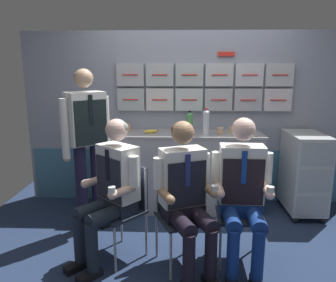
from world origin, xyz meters
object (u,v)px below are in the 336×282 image
folding_chair_left (126,200)px  crew_member_right (242,187)px  snack_banana (151,131)px  service_trolley (304,171)px  water_bottle_short (190,123)px  folding_chair_right (239,202)px  crew_member_standing (87,136)px  crew_member_center (186,191)px  crew_member_left (111,185)px  folding_chair_center (179,205)px  paper_cup_tan (220,131)px

folding_chair_left → crew_member_right: crew_member_right is taller
crew_member_right → snack_banana: (-0.88, 1.16, 0.25)m
service_trolley → water_bottle_short: (-1.35, 0.07, 0.56)m
water_bottle_short → folding_chair_right: bearing=-67.4°
crew_member_standing → crew_member_right: bearing=-23.4°
folding_chair_right → crew_member_right: bearing=-91.5°
crew_member_center → folding_chair_left: bearing=156.9°
crew_member_left → folding_chair_center: (0.59, 0.03, -0.19)m
folding_chair_center → service_trolley: bearing=34.8°
water_bottle_short → snack_banana: (-0.46, -0.01, -0.11)m
folding_chair_left → water_bottle_short: bearing=58.9°
crew_member_left → crew_member_standing: (-0.37, 0.60, 0.31)m
water_bottle_short → paper_cup_tan: 0.37m
crew_member_standing → folding_chair_center: bearing=-30.9°
folding_chair_right → crew_member_standing: (-1.50, 0.49, 0.50)m
water_bottle_short → snack_banana: bearing=-179.0°
service_trolley → paper_cup_tan: size_ratio=12.46×
crew_member_left → paper_cup_tan: bearing=45.4°
paper_cup_tan → snack_banana: size_ratio=0.45×
crew_member_center → water_bottle_short: bearing=87.2°
service_trolley → folding_chair_right: (-0.93, -0.94, 0.00)m
folding_chair_left → crew_member_right: 1.06m
folding_chair_left → crew_member_left: 0.25m
crew_member_center → snack_banana: size_ratio=7.46×
snack_banana → crew_member_center: bearing=-72.0°
water_bottle_short → folding_chair_center: bearing=-96.3°
snack_banana → folding_chair_left: bearing=-98.5°
folding_chair_center → crew_member_center: size_ratio=0.66×
folding_chair_right → paper_cup_tan: (-0.06, 0.97, 0.47)m
service_trolley → folding_chair_right: service_trolley is taller
crew_member_center → crew_member_standing: crew_member_standing is taller
crew_member_left → crew_member_center: size_ratio=1.00×
crew_member_left → folding_chair_right: 1.16m
service_trolley → crew_member_center: 1.84m
crew_member_left → snack_banana: (0.25, 1.12, 0.26)m
crew_member_left → crew_member_right: 1.13m
folding_chair_left → crew_member_center: (0.55, -0.23, 0.19)m
water_bottle_short → paper_cup_tan: water_bottle_short is taller
folding_chair_left → crew_member_right: size_ratio=0.65×
crew_member_center → crew_member_right: bearing=8.5°
crew_member_left → service_trolley: bearing=27.1°
snack_banana → paper_cup_tan: bearing=-2.2°
crew_member_left → folding_chair_right: size_ratio=1.52×
folding_chair_right → snack_banana: snack_banana is taller
folding_chair_center → water_bottle_short: (0.12, 1.09, 0.56)m
folding_chair_center → folding_chair_right: same height
folding_chair_center → crew_member_right: 0.58m
service_trolley → paper_cup_tan: (-0.99, 0.03, 0.48)m
folding_chair_left → water_bottle_short: 1.30m
folding_chair_center → snack_banana: 1.22m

